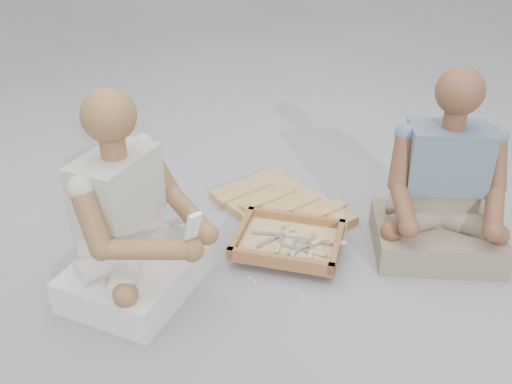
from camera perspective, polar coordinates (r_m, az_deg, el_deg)
The scene contains 22 objects.
ground at distance 2.47m, azimuth -2.09°, elevation -7.79°, with size 60.00×60.00×0.00m, color #939297.
carved_panel at distance 2.86m, azimuth 2.51°, elevation -1.54°, with size 0.65×0.43×0.04m, color #A97241.
tool_tray at distance 2.54m, azimuth 3.23°, elevation -4.94°, with size 0.54×0.48×0.06m.
chisel_0 at distance 2.56m, azimuth 3.20°, elevation -4.29°, with size 0.21×0.10×0.02m.
chisel_1 at distance 2.52m, azimuth 7.74°, elevation -5.00°, with size 0.21×0.10×0.02m.
chisel_2 at distance 2.45m, azimuth 3.68°, elevation -6.23°, with size 0.10×0.21×0.02m.
chisel_3 at distance 2.51m, azimuth 5.78°, elevation -5.11°, with size 0.11×0.21×0.02m.
chisel_4 at distance 2.47m, azimuth 2.22°, elevation -5.46°, with size 0.09×0.21×0.02m.
chisel_5 at distance 2.57m, azimuth 2.86°, elevation -4.09°, with size 0.09×0.21×0.02m.
chisel_6 at distance 2.46m, azimuth 5.80°, elevation -6.04°, with size 0.22×0.04×0.02m.
chisel_7 at distance 2.44m, azimuth 5.43°, elevation -6.27°, with size 0.09×0.21×0.02m.
wood_chip_0 at distance 2.34m, azimuth 4.73°, elevation -10.32°, with size 0.02×0.01×0.00m, color tan.
wood_chip_1 at distance 2.33m, azimuth 4.86°, elevation -10.59°, with size 0.02×0.01×0.00m, color tan.
wood_chip_2 at distance 2.68m, azimuth -0.78°, elevation -4.33°, with size 0.02×0.01×0.00m, color tan.
wood_chip_3 at distance 2.40m, azimuth -0.14°, elevation -8.98°, with size 0.02×0.01×0.00m, color tan.
wood_chip_4 at distance 2.88m, azimuth 0.34°, elevation -1.73°, with size 0.02×0.01×0.00m, color tan.
wood_chip_5 at distance 2.91m, azimuth 1.13°, elevation -1.33°, with size 0.02×0.01×0.00m, color tan.
wood_chip_6 at distance 2.43m, azimuth -0.66°, elevation -8.54°, with size 0.02×0.01×0.00m, color tan.
wood_chip_7 at distance 2.68m, azimuth 3.97°, elevation -4.49°, with size 0.02×0.01×0.00m, color tan.
craftsman at distance 2.26m, azimuth -12.40°, elevation -3.52°, with size 0.60×0.59×0.85m.
companion at distance 2.58m, azimuth 18.14°, elevation -0.30°, with size 0.67×0.62×0.84m.
mobile_phone at distance 2.00m, azimuth -6.34°, elevation -3.40°, with size 0.07×0.07×0.12m.
Camera 1 is at (1.09, -1.63, 1.50)m, focal length 40.00 mm.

